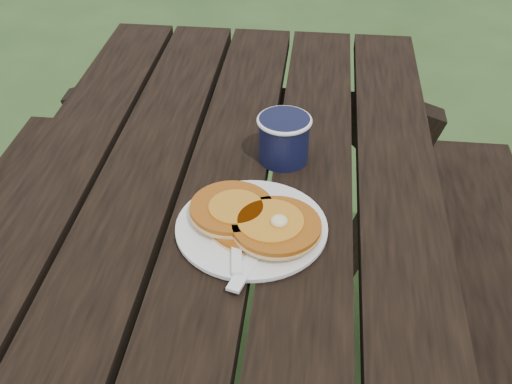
# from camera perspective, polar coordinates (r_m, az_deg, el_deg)

# --- Properties ---
(plate) EXTENTS (0.28, 0.28, 0.01)m
(plate) POSITION_cam_1_polar(r_m,az_deg,el_deg) (1.01, -0.40, -3.23)
(plate) COLOR white
(plate) RESTS_ON picnic_table
(pancake_stack) EXTENTS (0.21, 0.17, 0.04)m
(pancake_stack) POSITION_cam_1_polar(r_m,az_deg,el_deg) (1.00, -0.09, -2.45)
(pancake_stack) COLOR #B05913
(pancake_stack) RESTS_ON plate
(knife) EXTENTS (0.07, 0.18, 0.00)m
(knife) POSITION_cam_1_polar(r_m,az_deg,el_deg) (0.96, 0.06, -5.22)
(knife) COLOR white
(knife) RESTS_ON plate
(fork) EXTENTS (0.06, 0.16, 0.01)m
(fork) POSITION_cam_1_polar(r_m,az_deg,el_deg) (0.96, -1.75, -4.95)
(fork) COLOR white
(fork) RESTS_ON plate
(coffee_cup) EXTENTS (0.10, 0.10, 0.09)m
(coffee_cup) POSITION_cam_1_polar(r_m,az_deg,el_deg) (1.15, 2.50, 4.99)
(coffee_cup) COLOR black
(coffee_cup) RESTS_ON picnic_table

